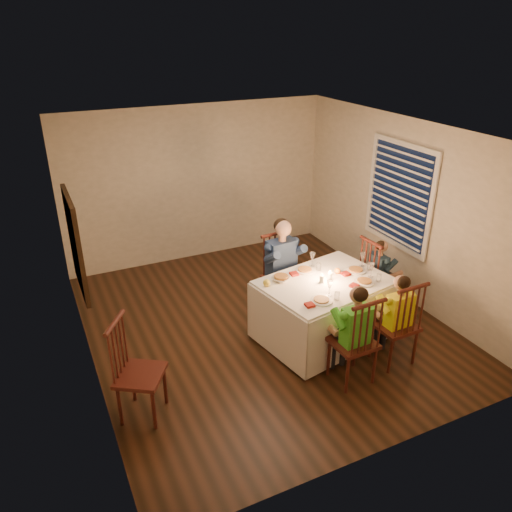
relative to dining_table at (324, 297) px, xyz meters
name	(u,v)px	position (x,y,z in m)	size (l,w,h in m)	color
ground	(263,324)	(-0.56, 0.61, -0.59)	(5.00, 5.00, 0.00)	black
wall_left	(79,272)	(-2.81, 0.61, 0.71)	(0.02, 5.00, 2.60)	beige
wall_right	(404,210)	(1.69, 0.61, 0.71)	(0.02, 5.00, 2.60)	beige
wall_back	(198,184)	(-0.56, 3.11, 0.71)	(4.50, 0.02, 2.60)	beige
ceiling	(265,133)	(-0.56, 0.61, 2.01)	(5.00, 5.00, 0.00)	white
dining_table	(324,297)	(0.00, 0.00, 0.00)	(1.77, 1.42, 0.80)	white
chair_adult	(281,309)	(-0.16, 0.84, -0.59)	(0.46, 0.44, 1.13)	#39150F
chair_near_left	(350,378)	(-0.17, -0.86, -0.59)	(0.46, 0.44, 1.13)	#39150F
chair_near_right	(390,360)	(0.49, -0.79, -0.59)	(0.46, 0.44, 1.13)	#39150F
chair_end	(375,310)	(1.05, 0.24, -0.59)	(0.46, 0.44, 1.13)	#39150F
chair_extra	(145,413)	(-2.46, -0.40, -0.59)	(0.47, 0.45, 1.14)	#39150F
adult	(281,309)	(-0.16, 0.84, -0.59)	(0.53, 0.49, 1.38)	navy
child_green	(350,378)	(-0.17, -0.86, -0.59)	(0.44, 0.40, 1.22)	green
child_yellow	(390,360)	(0.49, -0.79, -0.59)	(0.41, 0.38, 1.17)	yellow
child_teal	(375,310)	(1.05, 0.24, -0.59)	(0.37, 0.34, 1.09)	#1B3045
setting_adult	(305,270)	(-0.10, 0.35, 0.25)	(0.26, 0.26, 0.02)	white
setting_green	(321,301)	(-0.32, -0.40, 0.25)	(0.26, 0.26, 0.02)	white
setting_yellow	(364,282)	(0.41, -0.24, 0.25)	(0.26, 0.26, 0.02)	white
setting_teal	(356,270)	(0.50, 0.06, 0.25)	(0.26, 0.26, 0.02)	white
candle_left	(322,279)	(-0.07, -0.01, 0.29)	(0.06, 0.06, 0.10)	silver
candle_right	(330,276)	(0.07, 0.01, 0.29)	(0.06, 0.06, 0.10)	silver
squash	(267,283)	(-0.72, 0.20, 0.28)	(0.09, 0.09, 0.09)	#FFE543
orange_fruit	(337,271)	(0.24, 0.10, 0.28)	(0.08, 0.08, 0.08)	orange
serving_bowl	(281,279)	(-0.50, 0.25, 0.27)	(0.22, 0.22, 0.06)	white
wall_mirror	(76,244)	(-2.78, 0.91, 0.91)	(0.06, 0.95, 1.15)	black
window_blinds	(399,196)	(1.64, 0.71, 0.91)	(0.07, 1.34, 1.54)	black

